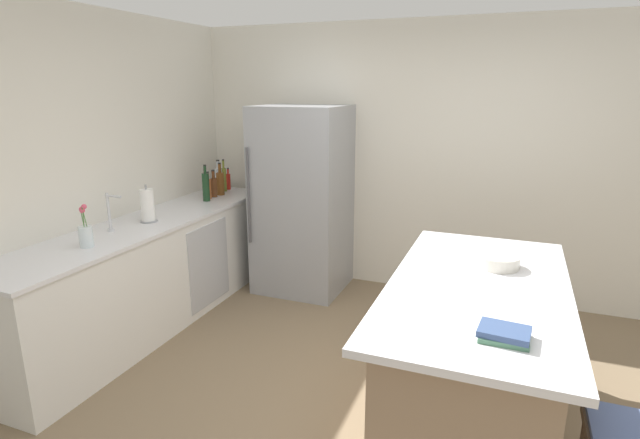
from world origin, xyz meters
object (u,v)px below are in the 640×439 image
Objects in this scene: sink_faucet at (110,212)px; vinegar_bottle at (208,188)px; cookbook_stack at (504,334)px; paper_towel_roll at (147,206)px; soda_bottle at (219,180)px; hot_sauce_bottle at (228,181)px; whiskey_bottle at (220,183)px; wine_bottle at (206,186)px; syrup_bottle at (214,186)px; kitchen_island at (472,356)px; mixing_bowl at (498,261)px; refrigerator at (302,200)px; flower_vase at (86,234)px; olive_oil_bottle at (224,179)px.

sink_faucet reaches higher than vinegar_bottle.
sink_faucet is 1.31× the size of cookbook_stack.
paper_towel_roll is 2.99m from cookbook_stack.
soda_bottle is at bearing 102.36° from vinegar_bottle.
vinegar_bottle is (-0.03, 0.92, -0.03)m from paper_towel_roll.
sink_faucet is 1.73m from hot_sauce_bottle.
whiskey_bottle is 0.93× the size of wine_bottle.
sink_faucet is 1.35m from syrup_bottle.
wine_bottle reaches higher than syrup_bottle.
kitchen_island is at bearing -2.02° from sink_faucet.
hot_sauce_bottle is 1.02× the size of cookbook_stack.
sink_faucet is at bearing -102.17° from paper_towel_roll.
paper_towel_roll reaches higher than cookbook_stack.
mixing_bowl is at bearing 75.35° from kitchen_island.
wine_bottle is (-0.85, -0.39, 0.15)m from refrigerator.
kitchen_island is 7.04× the size of vinegar_bottle.
paper_towel_roll is 0.91× the size of soda_bottle.
flower_vase is (-0.81, -1.91, 0.10)m from refrigerator.
mixing_bowl is (-0.07, 0.94, 0.01)m from cookbook_stack.
whiskey_bottle is (0.06, 1.45, -0.03)m from sink_faucet.
kitchen_island is at bearing -104.65° from mixing_bowl.
vinegar_bottle is at bearing 88.04° from sink_faucet.
whiskey_bottle reaches higher than flower_vase.
refrigerator is 5.35× the size of olive_oil_bottle.
syrup_bottle is at bearing -95.22° from whiskey_bottle.
kitchen_island is 6.13× the size of paper_towel_roll.
soda_bottle is 0.21m from syrup_bottle.
hot_sauce_bottle is 0.38m from syrup_bottle.
soda_bottle is 0.12m from whiskey_bottle.
paper_towel_roll reaches higher than vinegar_bottle.
wine_bottle reaches higher than soda_bottle.
sink_faucet is 1.26m from vinegar_bottle.
paper_towel_roll is at bearing -86.52° from olive_oil_bottle.
sink_faucet is at bearing 166.06° from cookbook_stack.
kitchen_island is 6.38× the size of sink_faucet.
refrigerator is at bearing 54.71° from paper_towel_roll.
olive_oil_bottle is at bearing -84.49° from hot_sauce_bottle.
paper_towel_roll is at bearing -88.21° from vinegar_bottle.
paper_towel_roll is at bearing -125.29° from refrigerator.
flower_vase is at bearing -86.29° from olive_oil_bottle.
syrup_bottle is at bearing 100.65° from wine_bottle.
kitchen_island is at bearing -25.37° from wine_bottle.
whiskey_bottle reaches higher than mixing_bowl.
soda_bottle is 1.04× the size of whiskey_bottle.
vinegar_bottle is 2.95m from mixing_bowl.
soda_bottle is (-0.14, 1.91, 0.04)m from flower_vase.
whiskey_bottle is at bearing 87.77° from sink_faucet.
wine_bottle is (0.01, 0.82, 0.01)m from paper_towel_roll.
mixing_bowl is (2.83, -1.50, -0.04)m from hot_sauce_bottle.
hot_sauce_bottle is at bearing 88.86° from soda_bottle.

